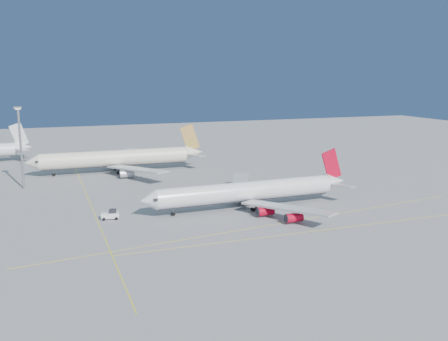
% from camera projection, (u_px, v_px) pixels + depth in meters
% --- Properties ---
extents(ground, '(500.00, 500.00, 0.00)m').
position_uv_depth(ground, '(264.00, 218.00, 126.27)').
color(ground, slate).
rests_on(ground, ground).
extents(taxiway_lines, '(118.86, 140.00, 0.02)m').
position_uv_depth(taxiway_lines, '(201.00, 217.00, 127.08)').
color(taxiway_lines, yellow).
rests_on(taxiway_lines, ground).
extents(airliner_virgin, '(60.50, 54.42, 14.94)m').
position_uv_depth(airliner_virgin, '(251.00, 191.00, 135.20)').
color(airliner_virgin, white).
rests_on(airliner_virgin, ground).
extents(airliner_etihad, '(65.13, 60.37, 17.05)m').
position_uv_depth(airliner_etihad, '(119.00, 158.00, 184.75)').
color(airliner_etihad, beige).
rests_on(airliner_etihad, ground).
extents(pushback_tug, '(4.69, 3.28, 2.47)m').
position_uv_depth(pushback_tug, '(111.00, 215.00, 124.96)').
color(pushback_tug, white).
rests_on(pushback_tug, ground).
extents(light_mast, '(2.24, 2.24, 25.96)m').
position_uv_depth(light_mast, '(20.00, 141.00, 155.38)').
color(light_mast, gray).
rests_on(light_mast, ground).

